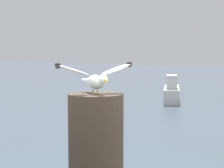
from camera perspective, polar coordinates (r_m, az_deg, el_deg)
The scene contains 3 objects.
mooring_post at distance 2.88m, azimuth -2.39°, elevation -11.37°, with size 0.40×0.40×1.00m, color #382D23.
seagull at distance 2.76m, azimuth -2.40°, elevation 1.03°, with size 0.44×0.54×0.23m.
boat_white at distance 19.99m, azimuth 8.83°, elevation -1.16°, with size 1.90×3.80×1.37m.
Camera 1 is at (0.87, -2.96, 2.60)m, focal length 61.72 mm.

